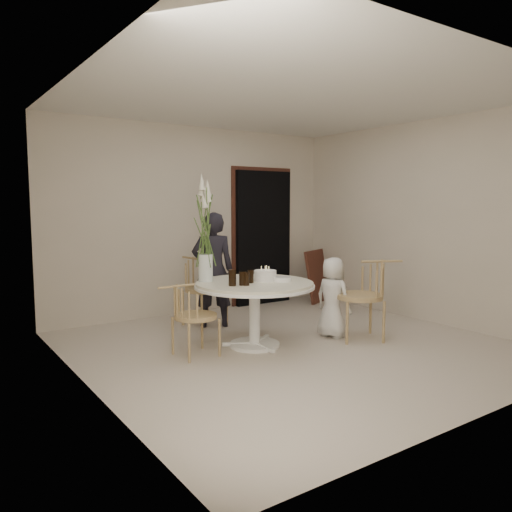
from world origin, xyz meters
TOP-DOWN VIEW (x-y plane):
  - ground at (0.00, 0.00)m, footprint 4.50×4.50m
  - room_shell at (0.00, 0.00)m, footprint 4.50×4.50m
  - doorway at (1.15, 2.19)m, footprint 1.00×0.10m
  - door_trim at (1.15, 2.23)m, footprint 1.12×0.03m
  - table at (-0.35, 0.25)m, footprint 1.33×1.33m
  - picture_frame at (1.95, 1.79)m, footprint 0.66×0.43m
  - chair_far at (-0.36, 1.54)m, footprint 0.54×0.57m
  - chair_right at (0.96, -0.26)m, footprint 0.70×0.68m
  - chair_left at (-1.16, 0.32)m, footprint 0.48×0.45m
  - girl at (-0.27, 1.32)m, footprint 0.64×0.54m
  - boy at (0.64, 0.04)m, footprint 0.39×0.52m
  - birthday_cake at (-0.21, 0.25)m, footprint 0.25×0.25m
  - cola_tumbler_a at (-0.56, 0.11)m, footprint 0.09×0.09m
  - cola_tumbler_b at (-0.59, 0.13)m, footprint 0.09×0.09m
  - cola_tumbler_c at (-0.69, 0.17)m, footprint 0.10×0.10m
  - cola_tumbler_d at (-0.42, 0.22)m, footprint 0.07×0.07m
  - plate_stack at (-0.08, 0.10)m, footprint 0.22×0.22m
  - flower_vase at (-0.77, 0.61)m, footprint 0.16×0.16m

SIDE VIEW (x-z plane):
  - ground at x=0.00m, z-range 0.00..0.00m
  - picture_frame at x=1.95m, z-range 0.00..0.84m
  - boy at x=0.64m, z-range 0.00..0.96m
  - chair_left at x=-1.16m, z-range 0.11..0.89m
  - chair_far at x=-0.36m, z-range 0.13..1.02m
  - chair_right at x=0.96m, z-range 0.14..1.08m
  - table at x=-0.35m, z-range 0.25..0.98m
  - girl at x=-0.27m, z-range 0.00..1.48m
  - plate_stack at x=-0.08m, z-range 0.73..0.78m
  - birthday_cake at x=-0.21m, z-range 0.71..0.87m
  - cola_tumbler_d at x=-0.42m, z-range 0.73..0.87m
  - cola_tumbler_a at x=-0.56m, z-range 0.73..0.87m
  - cola_tumbler_b at x=-0.59m, z-range 0.73..0.88m
  - cola_tumbler_c at x=-0.69m, z-range 0.73..0.90m
  - doorway at x=1.15m, z-range 0.00..2.10m
  - door_trim at x=1.15m, z-range 0.00..2.22m
  - flower_vase at x=-0.77m, z-range 0.70..1.90m
  - room_shell at x=0.00m, z-range -0.63..3.87m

